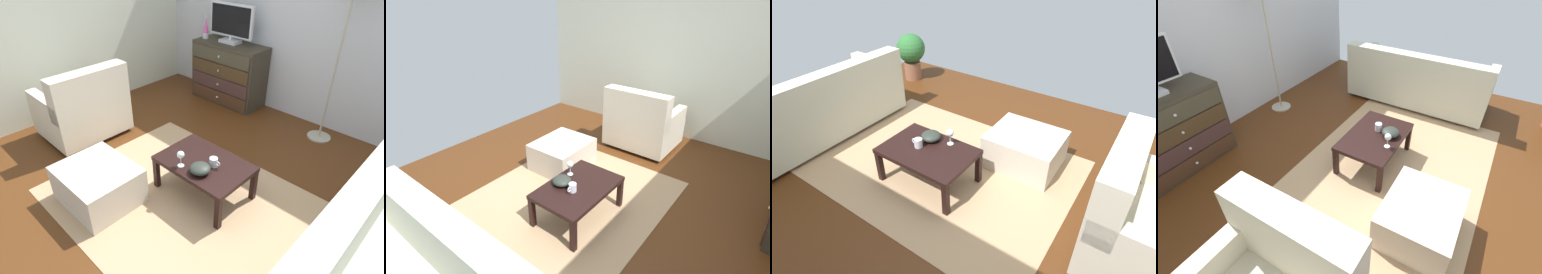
% 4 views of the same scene
% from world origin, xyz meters
% --- Properties ---
extents(ground_plane, '(5.27, 4.76, 0.05)m').
position_xyz_m(ground_plane, '(0.00, 0.00, -0.03)').
color(ground_plane, '#4F2911').
extents(wall_accent_rear, '(5.27, 0.12, 2.51)m').
position_xyz_m(wall_accent_rear, '(0.00, 2.14, 1.25)').
color(wall_accent_rear, '#B7B9C0').
rests_on(wall_accent_rear, ground_plane).
extents(area_rug, '(2.60, 1.90, 0.01)m').
position_xyz_m(area_rug, '(0.20, -0.20, 0.00)').
color(area_rug, tan).
rests_on(area_rug, ground_plane).
extents(dresser, '(1.05, 0.49, 0.86)m').
position_xyz_m(dresser, '(-0.99, 1.83, 0.43)').
color(dresser, '#362E22').
rests_on(dresser, ground_plane).
extents(coffee_table, '(0.85, 0.57, 0.36)m').
position_xyz_m(coffee_table, '(0.16, 0.04, 0.32)').
color(coffee_table, black).
rests_on(coffee_table, ground_plane).
extents(wine_glass, '(0.07, 0.07, 0.16)m').
position_xyz_m(wine_glass, '(0.04, -0.15, 0.48)').
color(wine_glass, silver).
rests_on(wine_glass, coffee_table).
extents(mug, '(0.11, 0.08, 0.08)m').
position_xyz_m(mug, '(0.26, 0.05, 0.41)').
color(mug, silver).
rests_on(mug, coffee_table).
extents(bowl_decorative, '(0.19, 0.19, 0.08)m').
position_xyz_m(bowl_decorative, '(0.23, -0.10, 0.41)').
color(bowl_decorative, '#292F29').
rests_on(bowl_decorative, coffee_table).
extents(couch_large, '(0.85, 2.02, 0.83)m').
position_xyz_m(couch_large, '(1.73, 0.11, 0.33)').
color(couch_large, '#332319').
rests_on(couch_large, ground_plane).
extents(ottoman, '(0.71, 0.61, 0.36)m').
position_xyz_m(ottoman, '(-0.48, -0.71, 0.18)').
color(ottoman, beige).
rests_on(ottoman, ground_plane).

